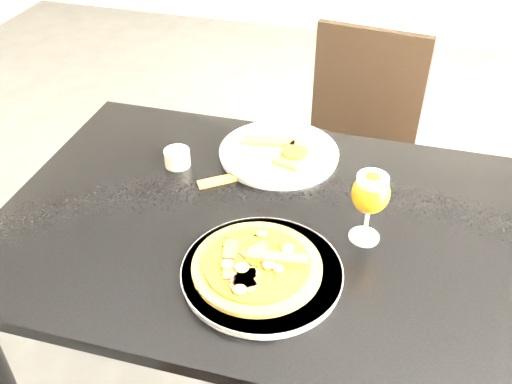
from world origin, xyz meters
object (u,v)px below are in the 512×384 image
(pizza, at_px, (258,265))
(beer_glass, at_px, (371,194))
(chair_far, at_px, (353,149))
(dining_table, at_px, (271,251))

(pizza, bearing_deg, beer_glass, 41.55)
(beer_glass, bearing_deg, pizza, -138.45)
(pizza, bearing_deg, chair_far, 84.92)
(dining_table, xyz_separation_m, pizza, (0.01, -0.16, 0.12))
(dining_table, relative_size, pizza, 4.78)
(dining_table, bearing_deg, chair_far, 82.11)
(dining_table, distance_m, beer_glass, 0.29)
(dining_table, relative_size, beer_glass, 7.45)
(chair_far, bearing_deg, beer_glass, -75.05)
(dining_table, height_order, chair_far, chair_far)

